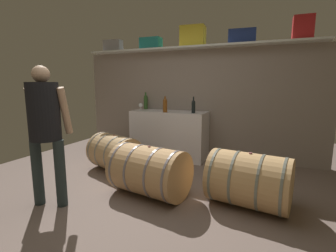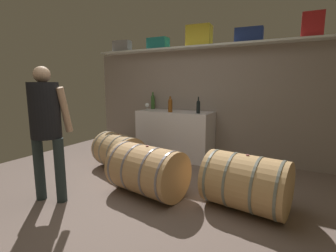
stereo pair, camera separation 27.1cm
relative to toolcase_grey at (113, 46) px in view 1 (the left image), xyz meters
name	(u,v)px [view 1 (the left image)]	position (x,y,z in m)	size (l,w,h in m)	color
ground_plane	(156,188)	(1.72, -1.58, -2.17)	(5.84, 7.82, 0.02)	#715F56
back_wall_panel	(195,104)	(1.72, 0.15, -1.15)	(4.64, 0.10, 2.01)	gray
high_shelf_board	(193,48)	(1.72, 0.00, -0.13)	(4.27, 0.40, 0.03)	silver
toolcase_grey	(113,46)	(0.00, 0.00, 0.00)	(0.37, 0.18, 0.23)	gray
toolcase_teal	(151,44)	(0.87, 0.00, -0.01)	(0.40, 0.22, 0.21)	#1E7D79
toolcase_yellow	(193,36)	(1.71, 0.00, 0.06)	(0.43, 0.27, 0.36)	yellow
toolcase_navy	(242,37)	(2.57, 0.00, 0.00)	(0.44, 0.20, 0.23)	navy
toolcase_red	(303,28)	(3.45, 0.00, 0.06)	(0.29, 0.27, 0.35)	red
work_cabinet	(169,134)	(1.33, -0.19, -1.72)	(1.41, 0.56, 0.88)	silver
wine_bottle_green	(146,102)	(0.74, 0.00, -1.12)	(0.08, 0.08, 0.34)	#325927
wine_bottle_amber	(165,105)	(1.33, -0.39, -1.14)	(0.08, 0.08, 0.28)	brown
wine_bottle_dark	(193,106)	(1.84, -0.32, -1.15)	(0.07, 0.07, 0.28)	black
wine_glass	(141,105)	(0.79, -0.29, -1.18)	(0.08, 0.08, 0.14)	white
wine_barrel_near	(150,171)	(1.75, -1.81, -1.85)	(1.02, 0.76, 0.63)	tan
wine_barrel_far	(249,180)	(2.92, -1.64, -1.84)	(0.95, 0.73, 0.63)	tan
wine_barrel_flank	(115,153)	(0.81, -1.22, -1.87)	(0.94, 0.81, 0.59)	tan
winemaker_pouring	(45,122)	(0.82, -2.49, -1.19)	(0.50, 0.42, 1.57)	#263131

